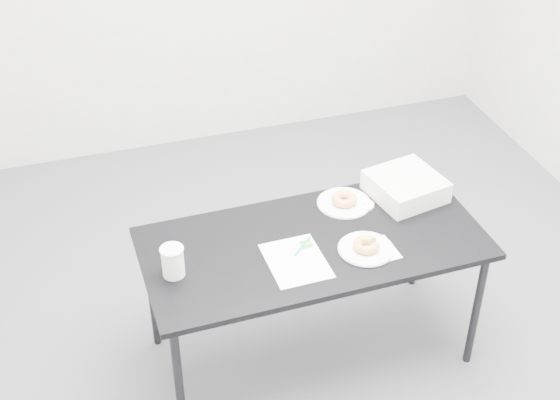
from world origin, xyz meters
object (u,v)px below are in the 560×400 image
object	(u,v)px
donut_near	(366,245)
plate_far	(344,203)
pen	(303,246)
donut_far	(344,199)
plate_near	(366,249)
bakery_box	(406,186)
table	(313,250)
coffee_cup	(173,261)
scorecard	(296,261)

from	to	relation	value
donut_near	plate_far	size ratio (longest dim) A/B	0.45
pen	donut_far	world-z (taller)	donut_far
plate_near	bakery_box	size ratio (longest dim) A/B	0.79
table	coffee_cup	bearing A→B (deg)	-177.78
table	plate_far	distance (m)	0.33
coffee_cup	donut_near	bearing A→B (deg)	-6.62
coffee_cup	bakery_box	xyz separation A→B (m)	(1.17, 0.23, -0.02)
donut_far	donut_near	bearing A→B (deg)	-95.96
donut_far	table	bearing A→B (deg)	-136.17
plate_near	donut_near	xyz separation A→B (m)	(0.00, 0.00, 0.02)
bakery_box	donut_near	bearing A→B (deg)	-146.95
pen	coffee_cup	world-z (taller)	coffee_cup
donut_near	donut_far	size ratio (longest dim) A/B	0.96
pen	donut_far	xyz separation A→B (m)	(0.29, 0.25, 0.02)
bakery_box	donut_far	bearing A→B (deg)	164.53
plate_near	plate_far	bearing A→B (deg)	84.04
table	donut_far	xyz separation A→B (m)	(0.23, 0.22, 0.08)
donut_near	coffee_cup	bearing A→B (deg)	173.38
plate_far	donut_far	world-z (taller)	donut_far
plate_near	bakery_box	world-z (taller)	bakery_box
table	donut_far	world-z (taller)	donut_far
pen	donut_far	distance (m)	0.38
plate_near	plate_far	distance (m)	0.35
donut_near	plate_far	distance (m)	0.36
pen	coffee_cup	size ratio (longest dim) A/B	1.03
donut_far	bakery_box	size ratio (longest dim) A/B	0.38
pen	plate_near	size ratio (longest dim) A/B	0.59
scorecard	plate_far	size ratio (longest dim) A/B	1.22
plate_near	donut_far	world-z (taller)	donut_far
table	scorecard	xyz separation A→B (m)	(-0.12, -0.11, 0.05)
scorecard	coffee_cup	distance (m)	0.52
donut_far	coffee_cup	world-z (taller)	coffee_cup
table	donut_near	bearing A→B (deg)	-34.66
donut_far	bakery_box	bearing A→B (deg)	-4.53
plate_far	donut_far	distance (m)	0.02
scorecard	bakery_box	size ratio (longest dim) A/B	1.00
plate_near	plate_far	world-z (taller)	plate_near
pen	scorecard	bearing A→B (deg)	-170.28
plate_far	bakery_box	bearing A→B (deg)	-4.53
coffee_cup	donut_far	bearing A→B (deg)	16.49
table	bakery_box	distance (m)	0.58
coffee_cup	bakery_box	size ratio (longest dim) A/B	0.45
plate_far	pen	bearing A→B (deg)	-139.59
pen	plate_far	distance (m)	0.38
pen	plate_far	bearing A→B (deg)	-3.86
plate_far	donut_near	bearing A→B (deg)	-95.96
plate_far	bakery_box	size ratio (longest dim) A/B	0.82
scorecard	donut_far	xyz separation A→B (m)	(0.35, 0.33, 0.03)
scorecard	pen	distance (m)	0.10
plate_near	bakery_box	distance (m)	0.47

